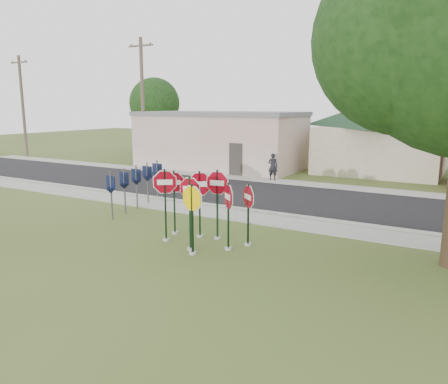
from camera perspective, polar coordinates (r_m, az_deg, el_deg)
The scene contains 20 objects.
ground at distance 13.74m, azimuth -6.56°, elevation -8.50°, with size 120.00×120.00×0.00m, color #3F531F.
sidewalk_near at distance 18.23m, azimuth 3.80°, elevation -3.39°, with size 60.00×1.60×0.06m, color gray.
road at distance 22.25m, azimuth 8.96°, elevation -0.86°, with size 60.00×7.00×0.04m, color black.
sidewalk_far at distance 26.24m, azimuth 12.37°, elevation 0.86°, with size 60.00×1.60×0.06m, color gray.
curb at distance 19.10m, azimuth 5.14°, elevation -2.62°, with size 60.00×0.20×0.14m, color gray.
stop_sign_center at distance 13.97m, azimuth -4.46°, elevation -1.51°, with size 0.99×0.24×2.53m.
stop_sign_yellow at distance 13.57m, azimuth -4.18°, elevation -2.33°, with size 1.12×0.24×2.37m.
stop_sign_left at distance 14.99m, azimuth -7.70°, elevation -0.30°, with size 0.91×0.68×2.64m.
stop_sign_right at distance 13.97m, azimuth 0.57°, elevation -2.00°, with size 0.84×0.77×2.33m.
stop_sign_back_right at distance 15.07m, azimuth -0.88°, elevation -0.27°, with size 1.13×0.24×2.58m.
stop_sign_back_left at distance 15.32m, azimuth -3.21°, elevation -0.30°, with size 0.94×0.71×2.51m.
stop_sign_far_right at distance 14.43m, azimuth 3.19°, elevation -1.96°, with size 0.85×0.68×2.21m.
stop_sign_far_left at distance 15.82m, azimuth -6.52°, elevation -0.23°, with size 0.92×0.53×2.44m.
route_sign_row at distance 20.14m, azimuth -11.36°, elevation 1.28°, with size 1.43×4.63×2.00m.
building_stucco at distance 33.03m, azimuth -0.54°, elevation 6.90°, with size 12.20×6.20×4.20m.
building_house at distance 32.86m, azimuth 20.21°, elevation 8.82°, with size 11.60×11.60×6.20m.
utility_pole_near at distance 33.57m, azimuth -10.58°, elevation 11.60°, with size 2.20×0.26×9.50m.
utility_pole_far at distance 43.97m, azimuth -24.80°, elevation 10.30°, with size 2.20×0.26×9.00m.
bg_tree_left at distance 44.17m, azimuth -9.05°, elevation 11.38°, with size 4.90×4.90×7.35m.
pedestrian at distance 27.46m, azimuth 6.40°, elevation 3.33°, with size 0.61×0.40×1.67m, color black.
Camera 1 is at (7.79, -10.34, 4.60)m, focal length 35.00 mm.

